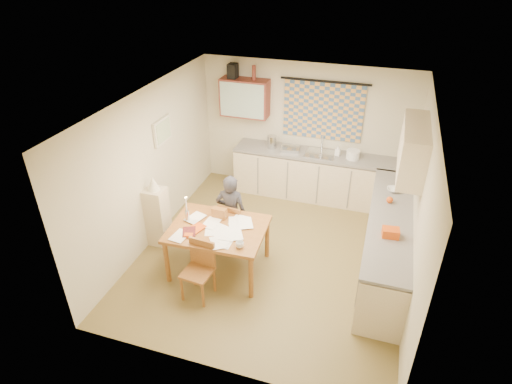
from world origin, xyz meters
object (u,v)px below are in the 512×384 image
(chair_far, at_px, (234,233))
(stove, at_px, (382,293))
(counter_right, at_px, (386,243))
(dining_table, at_px, (219,248))
(person, at_px, (231,213))
(shelf_stand, at_px, (158,217))
(counter_back, at_px, (321,177))

(chair_far, bearing_deg, stove, 166.01)
(counter_right, height_order, dining_table, counter_right)
(person, bearing_deg, dining_table, 83.67)
(stove, relative_size, chair_far, 1.07)
(person, bearing_deg, chair_far, -130.31)
(dining_table, bearing_deg, person, 87.60)
(dining_table, height_order, shelf_stand, shelf_stand)
(counter_right, height_order, stove, counter_right)
(person, distance_m, shelf_stand, 1.21)
(counter_back, xyz_separation_m, dining_table, (-1.06, -2.53, -0.07))
(counter_right, relative_size, chair_far, 3.54)
(dining_table, xyz_separation_m, chair_far, (0.02, 0.59, -0.12))
(shelf_stand, bearing_deg, person, 11.43)
(counter_right, distance_m, dining_table, 2.50)
(dining_table, distance_m, person, 0.61)
(dining_table, bearing_deg, stove, -9.94)
(counter_back, height_order, counter_right, same)
(stove, bearing_deg, dining_table, 172.62)
(counter_back, bearing_deg, stove, -65.33)
(stove, height_order, shelf_stand, shelf_stand)
(stove, relative_size, shelf_stand, 0.88)
(counter_right, bearing_deg, chair_far, -174.92)
(chair_far, distance_m, shelf_stand, 1.25)
(counter_back, distance_m, counter_right, 2.17)
(counter_back, height_order, dining_table, counter_back)
(chair_far, xyz_separation_m, shelf_stand, (-1.20, -0.28, 0.25))
(counter_right, bearing_deg, stove, -90.00)
(dining_table, distance_m, shelf_stand, 1.22)
(shelf_stand, bearing_deg, chair_far, 12.98)
(counter_right, relative_size, dining_table, 2.08)
(shelf_stand, bearing_deg, stove, -9.87)
(counter_back, bearing_deg, shelf_stand, -135.25)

